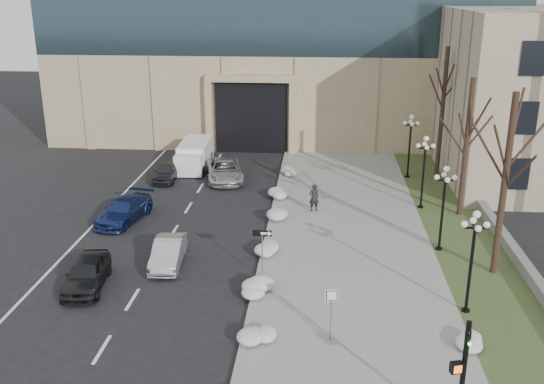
{
  "coord_description": "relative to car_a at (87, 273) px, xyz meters",
  "views": [
    {
      "loc": [
        1.8,
        -17.8,
        13.51
      ],
      "look_at": [
        -0.58,
        11.35,
        3.5
      ],
      "focal_mm": 40.0,
      "sensor_mm": 36.0,
      "label": 1
    }
  ],
  "objects": [
    {
      "name": "sidewalk",
      "position": [
        12.46,
        6.98,
        -0.66
      ],
      "size": [
        9.0,
        40.0,
        0.12
      ],
      "primitive_type": "cube",
      "color": "gray",
      "rests_on": "ground"
    },
    {
      "name": "curb",
      "position": [
        7.96,
        6.98,
        -0.65
      ],
      "size": [
        0.3,
        40.0,
        0.14
      ],
      "primitive_type": "cube",
      "color": "gray",
      "rests_on": "ground"
    },
    {
      "name": "grass_strip",
      "position": [
        18.96,
        6.98,
        -0.67
      ],
      "size": [
        4.0,
        40.0,
        0.1
      ],
      "primitive_type": "cube",
      "color": "#394A25",
      "rests_on": "ground"
    },
    {
      "name": "stone_wall",
      "position": [
        20.96,
        8.98,
        -0.37
      ],
      "size": [
        0.5,
        30.0,
        0.7
      ],
      "primitive_type": "cube",
      "color": "slate",
      "rests_on": "ground"
    },
    {
      "name": "car_a",
      "position": [
        0.0,
        0.0,
        0.0
      ],
      "size": [
        2.23,
        4.42,
        1.44
      ],
      "primitive_type": "imported",
      "rotation": [
        0.0,
        0.0,
        0.13
      ],
      "color": "black",
      "rests_on": "ground"
    },
    {
      "name": "car_b",
      "position": [
        3.22,
        2.7,
        -0.06
      ],
      "size": [
        1.7,
        4.1,
        1.32
      ],
      "primitive_type": "imported",
      "rotation": [
        0.0,
        0.0,
        0.08
      ],
      "color": "#B2B5BA",
      "rests_on": "ground"
    },
    {
      "name": "car_c",
      "position": [
        -0.9,
        8.41,
        -0.03
      ],
      "size": [
        2.92,
        5.08,
        1.38
      ],
      "primitive_type": "imported",
      "rotation": [
        0.0,
        0.0,
        -0.22
      ],
      "color": "navy",
      "rests_on": "ground"
    },
    {
      "name": "car_d",
      "position": [
        3.88,
        16.96,
        0.02
      ],
      "size": [
        3.58,
        5.77,
        1.49
      ],
      "primitive_type": "imported",
      "rotation": [
        0.0,
        0.0,
        0.22
      ],
      "color": "#B6B6B6",
      "rests_on": "ground"
    },
    {
      "name": "car_e",
      "position": [
        -0.34,
        16.59,
        -0.06
      ],
      "size": [
        1.61,
        3.88,
        1.31
      ],
      "primitive_type": "imported",
      "rotation": [
        0.0,
        0.0,
        0.01
      ],
      "color": "#2F2E34",
      "rests_on": "ground"
    },
    {
      "name": "pedestrian",
      "position": [
        10.47,
        10.76,
        0.27
      ],
      "size": [
        0.74,
        0.61,
        1.75
      ],
      "primitive_type": "imported",
      "rotation": [
        0.0,
        0.0,
        3.47
      ],
      "color": "black",
      "rests_on": "sidewalk"
    },
    {
      "name": "box_truck",
      "position": [
        1.01,
        20.11,
        0.21
      ],
      "size": [
        2.32,
        6.13,
        1.93
      ],
      "rotation": [
        0.0,
        0.0,
        0.03
      ],
      "color": "white",
      "rests_on": "ground"
    },
    {
      "name": "one_way_sign",
      "position": [
        8.3,
        1.5,
        1.38
      ],
      "size": [
        0.94,
        0.25,
        2.55
      ],
      "rotation": [
        0.0,
        0.0,
        -0.01
      ],
      "color": "slate",
      "rests_on": "ground"
    },
    {
      "name": "keep_sign",
      "position": [
        11.36,
        -3.81,
        1.02
      ],
      "size": [
        0.51,
        0.13,
        2.37
      ],
      "rotation": [
        0.0,
        0.0,
        0.17
      ],
      "color": "slate",
      "rests_on": "ground"
    },
    {
      "name": "traffic_signal",
      "position": [
        15.25,
        -8.8,
        1.33
      ],
      "size": [
        0.71,
        0.94,
        4.14
      ],
      "rotation": [
        0.0,
        0.0,
        0.29
      ],
      "color": "black",
      "rests_on": "ground"
    },
    {
      "name": "snow_clump_b",
      "position": [
        8.53,
        -4.32,
        -0.42
      ],
      "size": [
        1.1,
        1.6,
        0.36
      ],
      "primitive_type": "ellipsoid",
      "color": "silver",
      "rests_on": "sidewalk"
    },
    {
      "name": "snow_clump_c",
      "position": [
        8.07,
        -0.31,
        -0.42
      ],
      "size": [
        1.1,
        1.6,
        0.36
      ],
      "primitive_type": "ellipsoid",
      "color": "silver",
      "rests_on": "sidewalk"
    },
    {
      "name": "snow_clump_d",
      "position": [
        8.34,
        4.25,
        -0.42
      ],
      "size": [
        1.1,
        1.6,
        0.36
      ],
      "primitive_type": "ellipsoid",
      "color": "silver",
      "rests_on": "sidewalk"
    },
    {
      "name": "snow_clump_e",
      "position": [
        8.46,
        8.89,
        -0.42
      ],
      "size": [
        1.1,
        1.6,
        0.36
      ],
      "primitive_type": "ellipsoid",
      "color": "silver",
      "rests_on": "sidewalk"
    },
    {
      "name": "snow_clump_f",
      "position": [
        8.18,
        13.09,
        -0.42
      ],
      "size": [
        1.1,
        1.6,
        0.36
      ],
      "primitive_type": "ellipsoid",
      "color": "silver",
      "rests_on": "sidewalk"
    },
    {
      "name": "snow_clump_g",
      "position": [
        8.36,
        18.39,
        -0.42
      ],
      "size": [
        1.1,
        1.6,
        0.36
      ],
      "primitive_type": "ellipsoid",
      "color": "silver",
      "rests_on": "sidewalk"
    },
    {
      "name": "snow_clump_h",
      "position": [
        16.76,
        -3.51,
        -0.42
      ],
      "size": [
        1.1,
        1.6,
        0.36
      ],
      "primitive_type": "ellipsoid",
      "color": "silver",
      "rests_on": "sidewalk"
    },
    {
      "name": "lamppost_a",
      "position": [
        17.26,
        -1.02,
        2.35
      ],
      "size": [
        1.18,
        1.18,
        4.76
      ],
      "color": "black",
      "rests_on": "ground"
    },
    {
      "name": "lamppost_b",
      "position": [
        17.26,
        5.48,
        2.35
      ],
      "size": [
        1.18,
        1.18,
        4.76
      ],
      "color": "black",
      "rests_on": "ground"
    },
    {
      "name": "lamppost_c",
      "position": [
        17.26,
        11.98,
        2.35
      ],
      "size": [
        1.18,
        1.18,
        4.76
      ],
      "color": "black",
      "rests_on": "ground"
    },
    {
      "name": "lamppost_d",
      "position": [
        17.26,
        18.48,
        2.35
      ],
      "size": [
        1.18,
        1.18,
        4.76
      ],
      "color": "black",
      "rests_on": "ground"
    },
    {
      "name": "tree_near",
      "position": [
        19.46,
        2.98,
        5.11
      ],
      "size": [
        3.2,
        3.2,
        9.0
      ],
      "color": "black",
      "rests_on": "ground"
    },
    {
      "name": "tree_mid",
      "position": [
        19.46,
        10.98,
        4.78
      ],
      "size": [
        3.2,
        3.2,
        8.5
      ],
      "color": "black",
      "rests_on": "ground"
    },
    {
      "name": "tree_far",
      "position": [
        19.46,
        18.98,
        5.43
      ],
      "size": [
        3.2,
        3.2,
        9.5
      ],
      "color": "black",
      "rests_on": "ground"
    }
  ]
}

